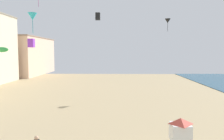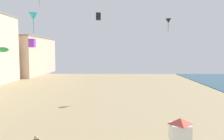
# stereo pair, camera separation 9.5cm
# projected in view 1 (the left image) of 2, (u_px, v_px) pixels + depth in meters

# --- Properties ---
(boardwalk_hotel_far) EXTENTS (15.14, 22.02, 10.59)m
(boardwalk_hotel_far) POSITION_uv_depth(u_px,v_px,m) (18.00, 56.00, 62.89)
(boardwalk_hotel_far) COLOR beige
(boardwalk_hotel_far) RESTS_ON ground
(lifeguard_stand) EXTENTS (1.10, 1.10, 2.55)m
(lifeguard_stand) POSITION_uv_depth(u_px,v_px,m) (180.00, 130.00, 12.87)
(lifeguard_stand) COLOR white
(lifeguard_stand) RESTS_ON ground
(kite_green_parafoil) EXTENTS (1.58, 0.44, 0.61)m
(kite_green_parafoil) POSITION_uv_depth(u_px,v_px,m) (2.00, 50.00, 26.03)
(kite_green_parafoil) COLOR green
(kite_purple_box) EXTENTS (1.05, 1.05, 1.65)m
(kite_purple_box) POSITION_uv_depth(u_px,v_px,m) (31.00, 43.00, 41.88)
(kite_purple_box) COLOR purple
(kite_black_box) EXTENTS (0.81, 0.81, 1.27)m
(kite_black_box) POSITION_uv_depth(u_px,v_px,m) (98.00, 16.00, 38.72)
(kite_black_box) COLOR black
(kite_black_delta) EXTENTS (0.90, 0.90, 2.05)m
(kite_black_delta) POSITION_uv_depth(u_px,v_px,m) (168.00, 21.00, 35.97)
(kite_black_delta) COLOR black
(kite_cyan_delta) EXTENTS (1.64, 1.64, 3.73)m
(kite_cyan_delta) POSITION_uv_depth(u_px,v_px,m) (32.00, 17.00, 39.64)
(kite_cyan_delta) COLOR #2DB7CC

